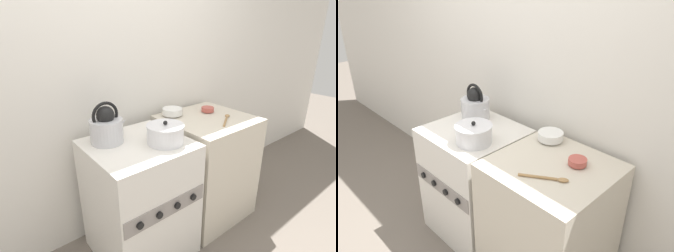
% 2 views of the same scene
% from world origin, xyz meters
% --- Properties ---
extents(wall_back, '(7.00, 0.06, 2.50)m').
position_xyz_m(wall_back, '(0.00, 0.73, 1.25)').
color(wall_back, silver).
rests_on(wall_back, ground_plane).
extents(stove, '(0.64, 0.64, 0.88)m').
position_xyz_m(stove, '(0.00, 0.31, 0.44)').
color(stove, silver).
rests_on(stove, ground_plane).
extents(counter, '(0.68, 0.66, 0.90)m').
position_xyz_m(counter, '(0.69, 0.33, 0.45)').
color(counter, beige).
rests_on(counter, ground_plane).
extents(kettle, '(0.26, 0.21, 0.28)m').
position_xyz_m(kettle, '(-0.14, 0.45, 0.99)').
color(kettle, silver).
rests_on(kettle, stove).
extents(cooking_pot, '(0.25, 0.25, 0.15)m').
position_xyz_m(cooking_pot, '(0.14, 0.20, 0.95)').
color(cooking_pot, silver).
rests_on(cooking_pot, stove).
extents(enamel_bowl, '(0.17, 0.17, 0.06)m').
position_xyz_m(enamel_bowl, '(0.50, 0.55, 0.94)').
color(enamel_bowl, white).
rests_on(enamel_bowl, counter).
extents(small_ceramic_bowl, '(0.11, 0.11, 0.04)m').
position_xyz_m(small_ceramic_bowl, '(0.79, 0.43, 0.93)').
color(small_ceramic_bowl, '#B75147').
rests_on(small_ceramic_bowl, counter).
extents(wooden_spoon, '(0.24, 0.17, 0.02)m').
position_xyz_m(wooden_spoon, '(0.76, 0.20, 0.91)').
color(wooden_spoon, '#A37A4C').
rests_on(wooden_spoon, counter).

